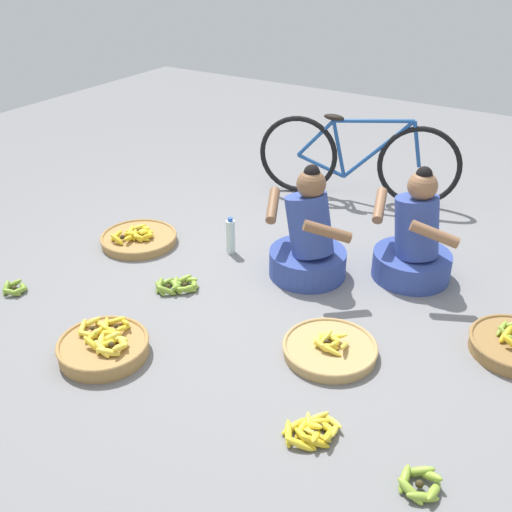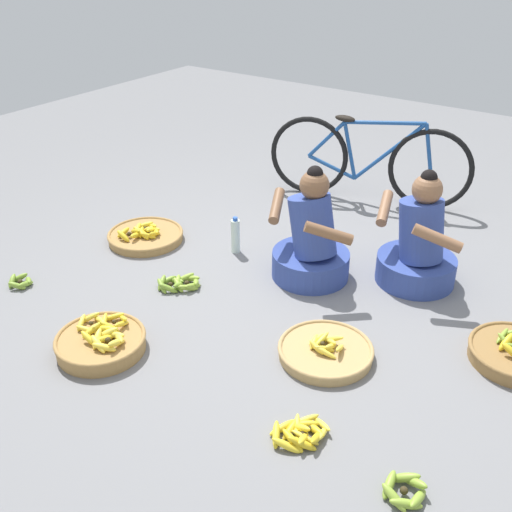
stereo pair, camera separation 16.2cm
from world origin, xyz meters
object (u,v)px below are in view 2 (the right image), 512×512
Objects in this scene: banana_basket_mid_right at (101,341)px; loose_bananas_near_vendor at (301,433)px; loose_bananas_back_right at (404,491)px; vendor_woman_front at (311,243)px; banana_basket_front_left at (326,351)px; bicycle_leaning at (368,161)px; water_bottle at (235,236)px; loose_bananas_back_left at (21,282)px; vendor_woman_behind at (418,248)px; banana_basket_front_center at (145,235)px; loose_bananas_near_bicycle at (179,283)px.

banana_basket_mid_right is 1.66× the size of loose_bananas_near_vendor.
banana_basket_mid_right reaches higher than loose_bananas_back_right.
vendor_woman_front reaches higher than banana_basket_front_left.
bicycle_leaning reaches higher than banana_basket_front_left.
vendor_woman_front is 2.86× the size of water_bottle.
vendor_woman_front is at bearing 132.99° from loose_bananas_back_right.
loose_bananas_back_left is at bearing -115.88° from bicycle_leaning.
vendor_woman_behind is 1.34m from bicycle_leaning.
water_bottle reaches higher than loose_bananas_back_right.
banana_basket_mid_right is (-0.29, -2.74, -0.30)m from bicycle_leaning.
loose_bananas_back_left is (-2.02, -0.50, -0.01)m from banana_basket_front_left.
vendor_woman_behind is at bearing -49.82° from bicycle_leaning.
loose_bananas_back_right is (1.50, -2.70, -0.33)m from bicycle_leaning.
loose_bananas_back_left is at bearing 177.59° from loose_bananas_near_vendor.
water_bottle reaches higher than banana_basket_front_center.
bicycle_leaning is at bearing 57.88° from banana_basket_front_center.
vendor_woman_front reaches higher than loose_bananas_near_bicycle.
banana_basket_front_left is at bearing -31.36° from water_bottle.
vendor_woman_front is at bearing 68.17° from banana_basket_mid_right.
water_bottle reaches higher than loose_bananas_back_left.
banana_basket_front_left is 1.93× the size of water_bottle.
banana_basket_front_center is 0.71m from water_bottle.
water_bottle reaches higher than banana_basket_front_left.
banana_basket_front_left is at bearing -53.82° from vendor_woman_front.
loose_bananas_back_right is at bearing -3.68° from loose_bananas_near_vendor.
loose_bananas_near_bicycle is (0.65, -0.36, -0.01)m from banana_basket_front_center.
banana_basket_front_center is at bearing -162.22° from vendor_woman_behind.
loose_bananas_near_bicycle is at bearing -100.58° from bicycle_leaning.
bicycle_leaning is 3.10× the size of banana_basket_front_left.
bicycle_leaning reaches higher than loose_bananas_near_bicycle.
vendor_woman_behind is 1.07m from banana_basket_front_left.
banana_basket_front_left is at bearing 108.51° from loose_bananas_near_vendor.
water_bottle reaches higher than banana_basket_mid_right.
vendor_woman_front is 1.94m from loose_bananas_back_left.
loose_bananas_near_bicycle is at bearing 33.67° from loose_bananas_back_left.
loose_bananas_back_right is 2.75m from loose_bananas_back_left.
bicycle_leaning is 2.85m from loose_bananas_near_vendor.
banana_basket_mid_right is (-1.15, -1.71, -0.19)m from vendor_woman_behind.
banana_basket_front_center reaches higher than loose_bananas_back_right.
bicycle_leaning reaches higher than water_bottle.
loose_bananas_back_right is (1.79, 0.04, -0.03)m from banana_basket_mid_right.
banana_basket_front_center is 3.10× the size of loose_bananas_back_left.
banana_basket_front_left is 2.08m from loose_bananas_back_left.
loose_bananas_back_right reaches higher than loose_bananas_near_bicycle.
vendor_woman_behind is at bearing 93.70° from loose_bananas_near_vendor.
banana_basket_front_center is 1.85m from banana_basket_front_left.
loose_bananas_back_right is at bearing -20.82° from loose_bananas_near_bicycle.
water_bottle is at bearing 53.24° from loose_bananas_back_left.
banana_basket_mid_right is 1.25m from banana_basket_front_left.
loose_bananas_near_vendor is (1.26, 0.07, -0.03)m from banana_basket_mid_right.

